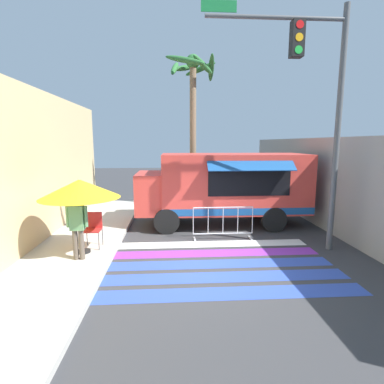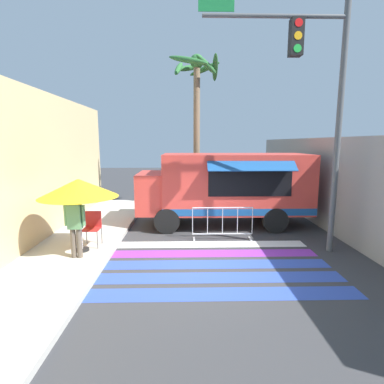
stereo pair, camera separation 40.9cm
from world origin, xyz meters
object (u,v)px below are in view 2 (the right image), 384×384
Objects in this scene: vendor_person at (75,222)px; patio_umbrella at (79,188)px; traffic_signal_pole at (316,89)px; barricade_front at (222,224)px; food_truck at (222,185)px; palm_tree at (197,97)px; folding_chair at (92,225)px.

patio_umbrella is at bearing 90.22° from vendor_person.
traffic_signal_pole reaches higher than barricade_front.
food_truck is 0.93× the size of traffic_signal_pole.
palm_tree is (3.34, 5.69, 3.18)m from patio_umbrella.
palm_tree reaches higher than barricade_front.
palm_tree is at bearing 117.92° from traffic_signal_pole.
food_truck reaches higher than patio_umbrella.
traffic_signal_pole is at bearing -62.08° from palm_tree.
barricade_front is at bearing -81.49° from palm_tree.
traffic_signal_pole is 6.25m from palm_tree.
barricade_front is 0.28× the size of palm_tree.
folding_chair is 3.93m from barricade_front.
palm_tree reaches higher than folding_chair.
traffic_signal_pole is at bearing 2.61° from folding_chair.
barricade_front is at bearing 20.17° from vendor_person.
food_truck is at bearing 37.58° from folding_chair.
palm_tree is at bearing 58.22° from vendor_person.
patio_umbrella is at bearing -162.42° from barricade_front.
patio_umbrella is at bearing -102.87° from folding_chair.
patio_umbrella is at bearing -178.23° from traffic_signal_pole.
traffic_signal_pole is 6.76m from patio_umbrella.
palm_tree is at bearing 59.60° from patio_umbrella.
vendor_person is at bearing -139.85° from food_truck.
folding_chair is at bearing 71.87° from patio_umbrella.
traffic_signal_pole is (2.06, -2.83, 2.92)m from food_truck.
vendor_person is at bearing -92.13° from folding_chair.
traffic_signal_pole is 7.11m from vendor_person.
patio_umbrella is (-6.25, -0.19, -2.58)m from traffic_signal_pole.
palm_tree reaches higher than vendor_person.
barricade_front is at bearing 16.90° from folding_chair.
patio_umbrella reaches higher than barricade_front.
patio_umbrella is 4.40m from barricade_front.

